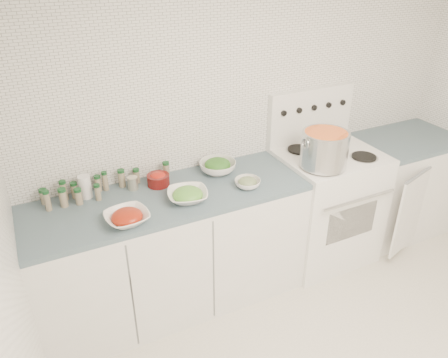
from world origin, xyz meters
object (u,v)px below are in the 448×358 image
Objects in this scene: stock_pot at (325,148)px; bowl_tomato at (127,217)px; stove at (324,202)px; bowl_snowpea at (188,195)px.

bowl_tomato is at bearing -179.02° from stock_pot.
stove is 0.64m from stock_pot.
stock_pot is 1.44m from bowl_tomato.
bowl_snowpea reaches higher than bowl_tomato.
stove is 4.87× the size of bowl_tomato.
stove is 3.86× the size of stock_pot.
bowl_tomato is 0.42m from bowl_snowpea.
bowl_snowpea is (-1.21, -0.10, 0.44)m from stove.
bowl_snowpea is at bearing 176.97° from stock_pot.
stove is 1.69m from bowl_tomato.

